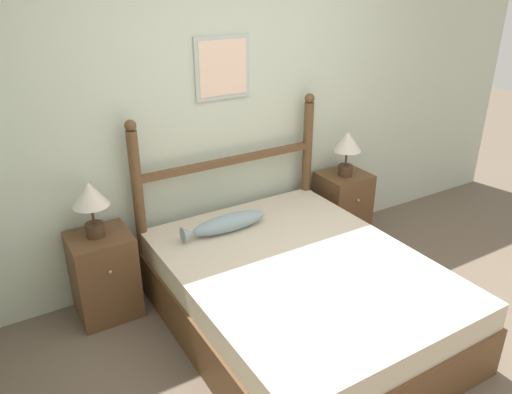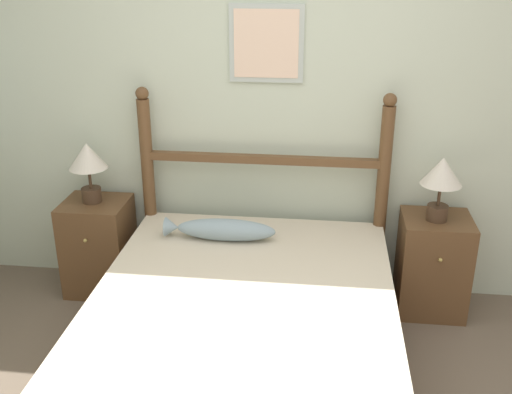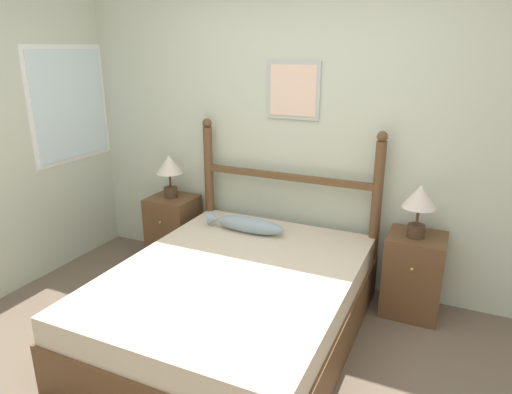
{
  "view_description": "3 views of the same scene",
  "coord_description": "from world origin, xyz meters",
  "px_view_note": "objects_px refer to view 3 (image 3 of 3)",
  "views": [
    {
      "loc": [
        -1.83,
        -1.63,
        2.29
      ],
      "look_at": [
        -0.19,
        1.08,
        0.85
      ],
      "focal_mm": 35.0,
      "sensor_mm": 36.0,
      "label": 1
    },
    {
      "loc": [
        0.26,
        -1.95,
        2.14
      ],
      "look_at": [
        -0.09,
        1.04,
        0.91
      ],
      "focal_mm": 42.0,
      "sensor_mm": 36.0,
      "label": 2
    },
    {
      "loc": [
        1.18,
        -1.84,
        1.96
      ],
      "look_at": [
        -0.11,
        0.98,
        0.94
      ],
      "focal_mm": 32.0,
      "sensor_mm": 36.0,
      "label": 3
    }
  ],
  "objects_px": {
    "nightstand_left": "(174,229)",
    "fish_pillow": "(246,224)",
    "table_lamp_left": "(169,168)",
    "bed": "(235,304)",
    "table_lamp_right": "(419,201)",
    "nightstand_right": "(413,275)"
  },
  "relations": [
    {
      "from": "bed",
      "to": "table_lamp_right",
      "type": "distance_m",
      "value": 1.51
    },
    {
      "from": "bed",
      "to": "table_lamp_right",
      "type": "xyz_separation_m",
      "value": [
        1.07,
        0.83,
        0.66
      ]
    },
    {
      "from": "nightstand_right",
      "to": "table_lamp_right",
      "type": "distance_m",
      "value": 0.6
    },
    {
      "from": "bed",
      "to": "table_lamp_right",
      "type": "relative_size",
      "value": 5.09
    },
    {
      "from": "bed",
      "to": "table_lamp_left",
      "type": "distance_m",
      "value": 1.55
    },
    {
      "from": "table_lamp_right",
      "to": "fish_pillow",
      "type": "xyz_separation_m",
      "value": [
        -1.29,
        -0.19,
        -0.32
      ]
    },
    {
      "from": "bed",
      "to": "table_lamp_left",
      "type": "xyz_separation_m",
      "value": [
        -1.1,
        0.86,
        0.66
      ]
    },
    {
      "from": "table_lamp_left",
      "to": "fish_pillow",
      "type": "height_order",
      "value": "table_lamp_left"
    },
    {
      "from": "table_lamp_left",
      "to": "bed",
      "type": "bearing_deg",
      "value": -37.99
    },
    {
      "from": "nightstand_right",
      "to": "fish_pillow",
      "type": "bearing_deg",
      "value": -170.74
    },
    {
      "from": "bed",
      "to": "nightstand_left",
      "type": "xyz_separation_m",
      "value": [
        -1.09,
        0.85,
        0.06
      ]
    },
    {
      "from": "bed",
      "to": "nightstand_right",
      "type": "relative_size",
      "value": 3.17
    },
    {
      "from": "nightstand_right",
      "to": "table_lamp_left",
      "type": "bearing_deg",
      "value": 179.77
    },
    {
      "from": "bed",
      "to": "nightstand_right",
      "type": "height_order",
      "value": "nightstand_right"
    },
    {
      "from": "bed",
      "to": "fish_pillow",
      "type": "relative_size",
      "value": 2.99
    },
    {
      "from": "bed",
      "to": "nightstand_left",
      "type": "height_order",
      "value": "nightstand_left"
    },
    {
      "from": "nightstand_left",
      "to": "fish_pillow",
      "type": "distance_m",
      "value": 0.94
    },
    {
      "from": "nightstand_left",
      "to": "nightstand_right",
      "type": "xyz_separation_m",
      "value": [
        2.18,
        0.0,
        0.0
      ]
    },
    {
      "from": "bed",
      "to": "table_lamp_left",
      "type": "relative_size",
      "value": 5.09
    },
    {
      "from": "nightstand_left",
      "to": "table_lamp_left",
      "type": "bearing_deg",
      "value": 148.29
    },
    {
      "from": "nightstand_left",
      "to": "fish_pillow",
      "type": "xyz_separation_m",
      "value": [
        0.87,
        -0.21,
        0.27
      ]
    },
    {
      "from": "bed",
      "to": "nightstand_right",
      "type": "distance_m",
      "value": 1.38
    }
  ]
}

